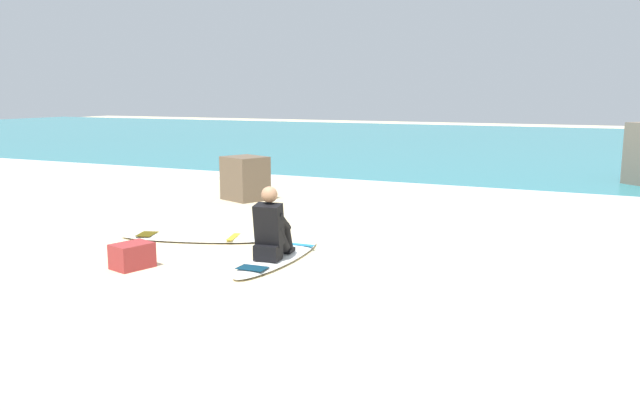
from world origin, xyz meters
The scene contains 8 objects.
ground_plane centered at (0.00, 0.00, 0.00)m, with size 80.00×80.00×0.00m, color beige.
sea centered at (0.00, 20.51, 0.05)m, with size 80.00×28.00×0.10m, color teal.
breaking_foam centered at (0.00, 6.81, 0.06)m, with size 80.00×0.90×0.11m, color white.
surfboard_main centered at (-0.11, 0.13, 0.04)m, with size 0.61×2.28×0.08m.
surfer_seated centered at (-0.11, -0.05, 0.44)m, with size 0.43×0.74×0.95m.
surfboard_spare_near centered at (-1.85, 0.61, 0.04)m, with size 2.32×1.15×0.08m.
shoreline_rock centered at (-3.08, 4.16, 0.45)m, with size 0.72×0.81×0.90m, color brown.
beach_bag centered at (-1.59, -1.01, 0.16)m, with size 0.36×0.48×0.32m, color maroon.
Camera 1 is at (3.95, -7.26, 2.21)m, focal length 36.47 mm.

